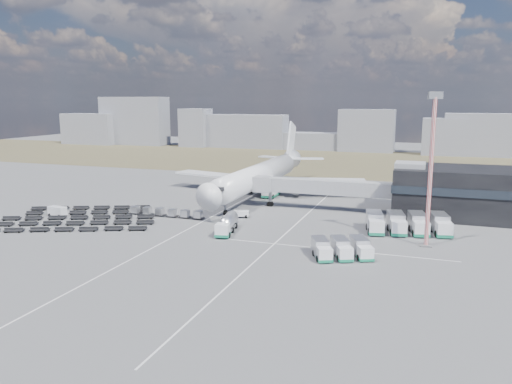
% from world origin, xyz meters
% --- Properties ---
extents(ground, '(420.00, 420.00, 0.00)m').
position_xyz_m(ground, '(0.00, 0.00, 0.00)').
color(ground, '#565659').
rests_on(ground, ground).
extents(grass_strip, '(420.00, 90.00, 0.01)m').
position_xyz_m(grass_strip, '(0.00, 110.00, 0.01)').
color(grass_strip, brown).
rests_on(grass_strip, ground).
extents(lane_markings, '(47.12, 110.00, 0.01)m').
position_xyz_m(lane_markings, '(9.77, 3.00, 0.01)').
color(lane_markings, silver).
rests_on(lane_markings, ground).
extents(terminal, '(30.40, 16.40, 11.00)m').
position_xyz_m(terminal, '(47.77, 23.96, 5.25)').
color(terminal, black).
rests_on(terminal, ground).
extents(jet_bridge, '(30.30, 3.80, 7.05)m').
position_xyz_m(jet_bridge, '(15.90, 20.42, 5.05)').
color(jet_bridge, '#939399').
rests_on(jet_bridge, ground).
extents(airliner, '(51.59, 64.53, 17.62)m').
position_xyz_m(airliner, '(0.00, 32.38, 5.29)').
color(airliner, white).
rests_on(airliner, ground).
extents(skyline, '(293.86, 21.79, 25.42)m').
position_xyz_m(skyline, '(-8.74, 150.41, 9.16)').
color(skyline, gray).
rests_on(skyline, ground).
extents(fuel_tanker, '(4.13, 9.85, 3.09)m').
position_xyz_m(fuel_tanker, '(5.71, -3.90, 1.55)').
color(fuel_tanker, white).
rests_on(fuel_tanker, ground).
extents(pushback_tug, '(3.33, 2.45, 1.38)m').
position_xyz_m(pushback_tug, '(4.00, 8.00, 0.69)').
color(pushback_tug, white).
rests_on(pushback_tug, ground).
extents(utility_van, '(4.02, 2.19, 2.08)m').
position_xyz_m(utility_van, '(-32.15, -3.70, 1.04)').
color(utility_van, white).
rests_on(utility_van, ground).
extents(catering_truck, '(2.90, 7.01, 3.21)m').
position_xyz_m(catering_truck, '(3.03, 31.32, 1.64)').
color(catering_truck, white).
rests_on(catering_truck, ground).
extents(service_trucks_near, '(10.22, 9.19, 2.55)m').
position_xyz_m(service_trucks_near, '(27.76, -11.49, 1.38)').
color(service_trucks_near, white).
rests_on(service_trucks_near, ground).
extents(service_trucks_far, '(15.54, 10.59, 3.16)m').
position_xyz_m(service_trucks_far, '(36.58, 6.78, 1.72)').
color(service_trucks_far, white).
rests_on(service_trucks_far, ground).
extents(uld_row, '(16.88, 1.58, 1.53)m').
position_xyz_m(uld_row, '(-10.86, 3.46, 0.92)').
color(uld_row, black).
rests_on(uld_row, ground).
extents(baggage_dollies, '(34.48, 29.83, 0.80)m').
position_xyz_m(baggage_dollies, '(-26.21, -4.62, 0.40)').
color(baggage_dollies, black).
rests_on(baggage_dollies, ground).
extents(floodlight_mast, '(2.35, 1.93, 24.95)m').
position_xyz_m(floodlight_mast, '(39.91, -1.15, 12.50)').
color(floodlight_mast, red).
rests_on(floodlight_mast, ground).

